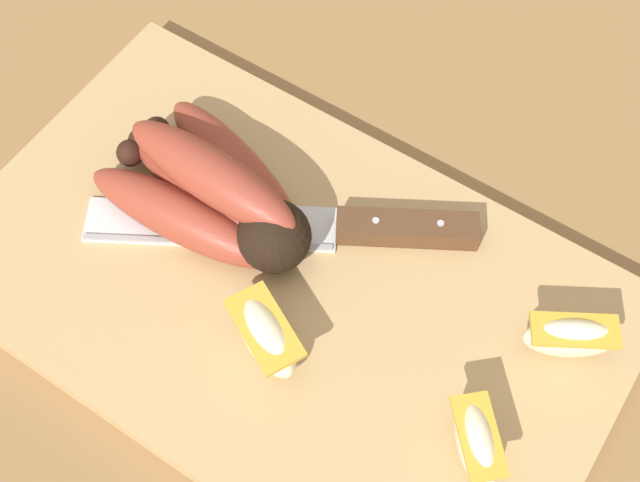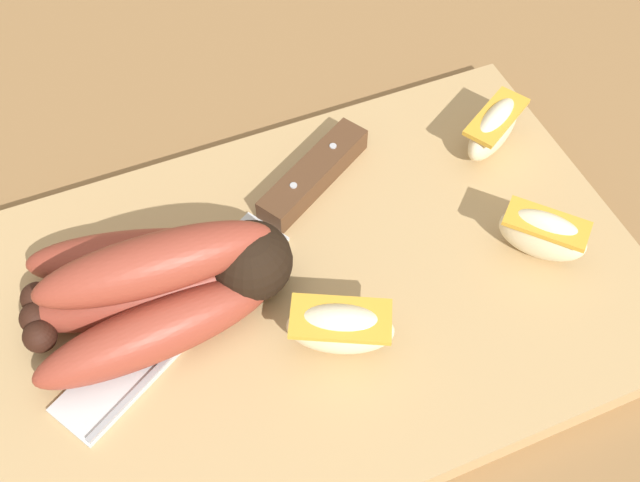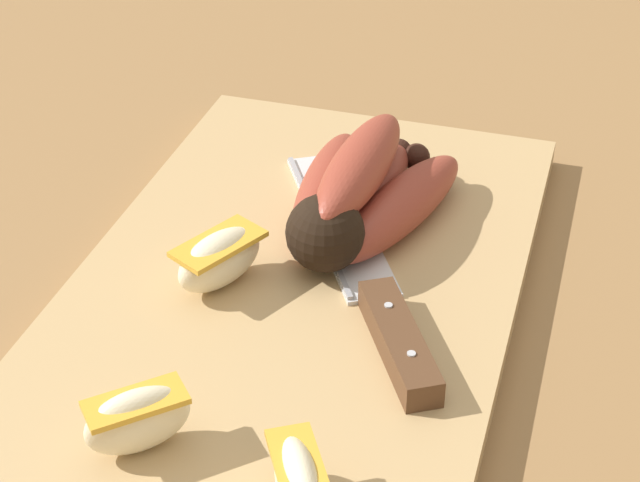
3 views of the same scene
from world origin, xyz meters
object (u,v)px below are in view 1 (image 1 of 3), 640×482
object	(u,v)px
banana_bunch	(216,194)
apple_wedge_middle	(476,442)
apple_wedge_near	(571,337)
chefs_knife	(338,228)
apple_wedge_far	(266,335)

from	to	relation	value
banana_bunch	apple_wedge_middle	distance (m)	0.24
apple_wedge_near	apple_wedge_middle	world-z (taller)	same
chefs_knife	apple_wedge_near	size ratio (longest dim) A/B	4.04
chefs_knife	apple_wedge_far	size ratio (longest dim) A/B	3.66
apple_wedge_near	apple_wedge_far	xyz separation A→B (m)	(0.17, 0.11, -0.00)
banana_bunch	apple_wedge_middle	bearing A→B (deg)	166.96
apple_wedge_near	apple_wedge_far	distance (m)	0.20
apple_wedge_far	chefs_knife	bearing A→B (deg)	-85.55
apple_wedge_near	apple_wedge_middle	size ratio (longest dim) A/B	1.11
banana_bunch	apple_wedge_far	world-z (taller)	banana_bunch
chefs_knife	apple_wedge_near	bearing A→B (deg)	-177.86
chefs_knife	apple_wedge_middle	distance (m)	0.18
chefs_knife	apple_wedge_near	distance (m)	0.17
banana_bunch	apple_wedge_middle	world-z (taller)	banana_bunch
chefs_knife	apple_wedge_near	xyz separation A→B (m)	(-0.17, -0.01, 0.01)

